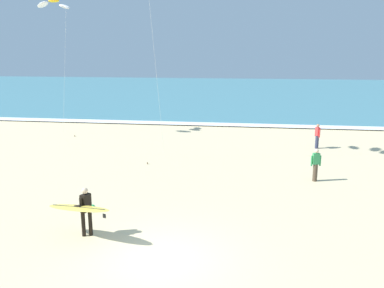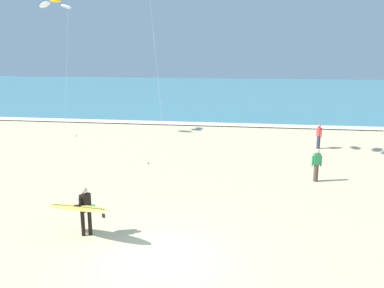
% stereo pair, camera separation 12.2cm
% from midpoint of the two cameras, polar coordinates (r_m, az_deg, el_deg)
% --- Properties ---
extents(ground_plane, '(160.00, 160.00, 0.00)m').
position_cam_midpoint_polar(ground_plane, '(12.68, -4.93, -15.81)').
color(ground_plane, beige).
extents(ocean_water, '(160.00, 60.00, 0.08)m').
position_cam_midpoint_polar(ocean_water, '(63.58, 5.97, 7.43)').
color(ocean_water, teal).
rests_on(ocean_water, ground).
extents(shoreline_foam, '(160.00, 1.53, 0.01)m').
position_cam_midpoint_polar(shoreline_foam, '(34.18, 3.78, 2.81)').
color(shoreline_foam, white).
rests_on(shoreline_foam, ocean_water).
extents(surfer_lead, '(2.58, 1.32, 1.71)m').
position_cam_midpoint_polar(surfer_lead, '(13.94, -15.55, -8.75)').
color(surfer_lead, black).
rests_on(surfer_lead, ground).
extents(kite_arc_golden_near, '(2.40, 2.52, 9.67)m').
position_cam_midpoint_polar(kite_arc_golden_near, '(31.66, -19.07, 18.18)').
color(kite_arc_golden_near, white).
rests_on(kite_arc_golden_near, ground).
extents(bystander_green_top, '(0.49, 0.25, 1.59)m').
position_cam_midpoint_polar(bystander_green_top, '(20.13, 16.93, -2.83)').
color(bystander_green_top, '#4C3D2D').
rests_on(bystander_green_top, ground).
extents(bystander_red_top, '(0.30, 0.46, 1.59)m').
position_cam_midpoint_polar(bystander_red_top, '(26.99, 17.19, 1.09)').
color(bystander_red_top, '#2D334C').
rests_on(bystander_red_top, ground).
extents(beach_ball, '(0.28, 0.28, 0.28)m').
position_cam_midpoint_polar(beach_ball, '(16.38, -14.16, -8.78)').
color(beach_ball, green).
rests_on(beach_ball, ground).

